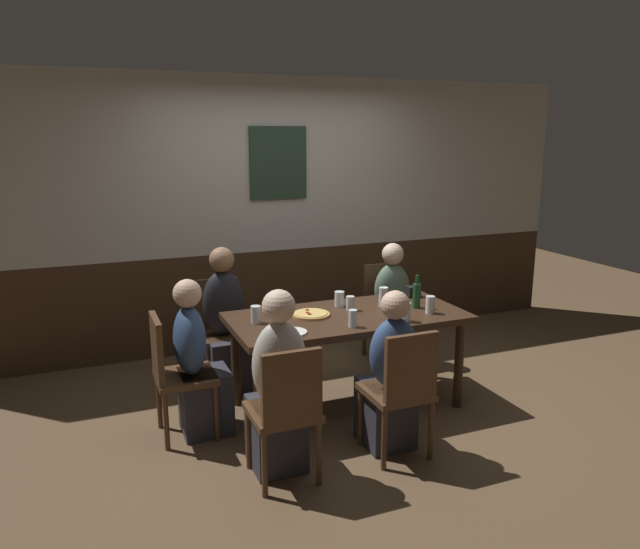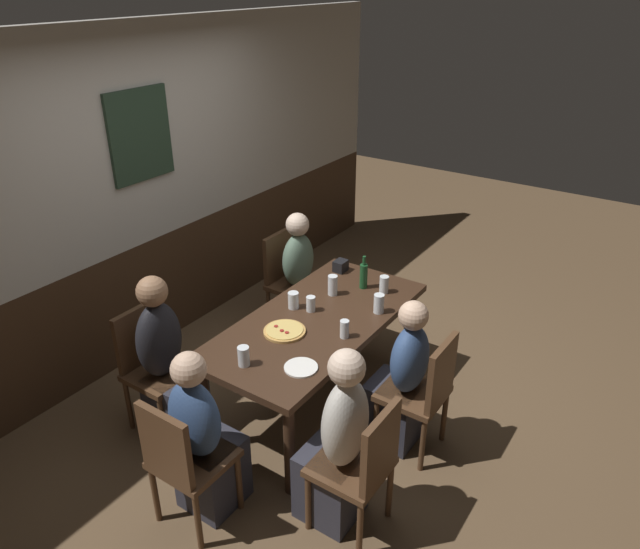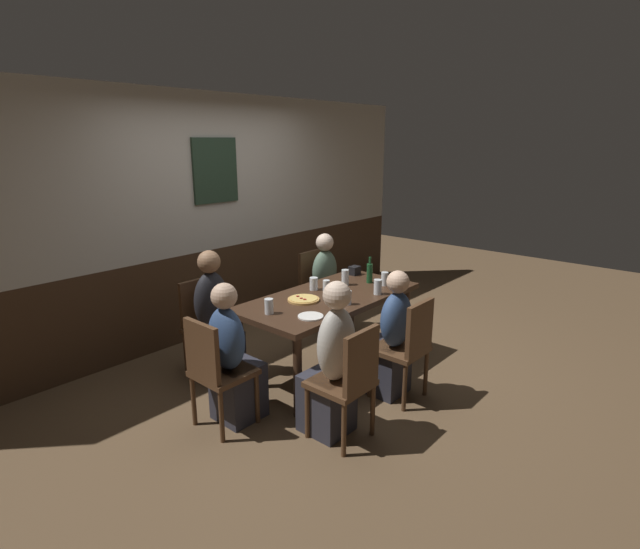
{
  "view_description": "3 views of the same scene",
  "coord_description": "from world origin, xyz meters",
  "px_view_note": "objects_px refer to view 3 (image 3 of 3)",
  "views": [
    {
      "loc": [
        -1.84,
        -3.97,
        2.07
      ],
      "look_at": [
        -0.19,
        0.08,
        1.05
      ],
      "focal_mm": 33.97,
      "sensor_mm": 36.0,
      "label": 1
    },
    {
      "loc": [
        -2.91,
        -2.0,
        2.88
      ],
      "look_at": [
        0.2,
        0.1,
        0.97
      ],
      "focal_mm": 33.39,
      "sensor_mm": 36.0,
      "label": 2
    },
    {
      "loc": [
        -3.26,
        -2.73,
        2.12
      ],
      "look_at": [
        0.04,
        0.15,
        0.9
      ],
      "focal_mm": 27.39,
      "sensor_mm": 36.0,
      "label": 3
    }
  ],
  "objects_px": {
    "pint_glass_pale": "(345,278)",
    "pint_glass_stout": "(378,288)",
    "person_head_west": "(233,364)",
    "tumbler_water": "(385,279)",
    "beer_bottle_green": "(370,273)",
    "chair_mid_near": "(407,344)",
    "person_left_far": "(216,325)",
    "chair_left_far": "(205,322)",
    "beer_glass_half": "(269,307)",
    "chair_head_west": "(215,368)",
    "person_right_far": "(328,290)",
    "plate_white_large": "(311,316)",
    "chair_right_far": "(317,285)",
    "highball_clear": "(348,298)",
    "dining_table": "(329,304)",
    "tumbler_short": "(326,287)",
    "condiment_caddy": "(355,270)",
    "person_left_near": "(331,370)",
    "person_mid_near": "(390,343)",
    "beer_glass_tall": "(314,285)",
    "chair_left_near": "(349,378)"
  },
  "relations": [
    {
      "from": "person_right_far",
      "to": "tumbler_water",
      "type": "xyz_separation_m",
      "value": [
        -0.18,
        -0.88,
        0.33
      ]
    },
    {
      "from": "chair_right_far",
      "to": "beer_bottle_green",
      "type": "bearing_deg",
      "value": -103.12
    },
    {
      "from": "tumbler_water",
      "to": "beer_glass_half",
      "type": "bearing_deg",
      "value": 168.56
    },
    {
      "from": "person_left_far",
      "to": "beer_glass_tall",
      "type": "height_order",
      "value": "person_left_far"
    },
    {
      "from": "chair_head_west",
      "to": "person_head_west",
      "type": "distance_m",
      "value": 0.17
    },
    {
      "from": "dining_table",
      "to": "person_mid_near",
      "type": "height_order",
      "value": "person_mid_near"
    },
    {
      "from": "chair_left_near",
      "to": "tumbler_water",
      "type": "distance_m",
      "value": 1.54
    },
    {
      "from": "tumbler_short",
      "to": "beer_glass_half",
      "type": "xyz_separation_m",
      "value": [
        -0.76,
        -0.04,
        0.01
      ]
    },
    {
      "from": "tumbler_water",
      "to": "beer_bottle_green",
      "type": "relative_size",
      "value": 0.51
    },
    {
      "from": "condiment_caddy",
      "to": "chair_mid_near",
      "type": "bearing_deg",
      "value": -123.25
    },
    {
      "from": "chair_left_far",
      "to": "pint_glass_pale",
      "type": "distance_m",
      "value": 1.39
    },
    {
      "from": "pint_glass_pale",
      "to": "beer_bottle_green",
      "type": "relative_size",
      "value": 0.58
    },
    {
      "from": "chair_left_near",
      "to": "tumbler_short",
      "type": "relative_size",
      "value": 7.89
    },
    {
      "from": "person_mid_near",
      "to": "chair_left_far",
      "type": "bearing_deg",
      "value": 117.25
    },
    {
      "from": "pint_glass_pale",
      "to": "highball_clear",
      "type": "bearing_deg",
      "value": -139.4
    },
    {
      "from": "tumbler_short",
      "to": "beer_bottle_green",
      "type": "relative_size",
      "value": 0.42
    },
    {
      "from": "plate_white_large",
      "to": "dining_table",
      "type": "bearing_deg",
      "value": 25.36
    },
    {
      "from": "dining_table",
      "to": "chair_head_west",
      "type": "height_order",
      "value": "chair_head_west"
    },
    {
      "from": "highball_clear",
      "to": "pint_glass_stout",
      "type": "distance_m",
      "value": 0.41
    },
    {
      "from": "tumbler_water",
      "to": "chair_left_far",
      "type": "bearing_deg",
      "value": 142.8
    },
    {
      "from": "dining_table",
      "to": "person_right_far",
      "type": "height_order",
      "value": "person_right_far"
    },
    {
      "from": "chair_head_west",
      "to": "person_mid_near",
      "type": "relative_size",
      "value": 0.8
    },
    {
      "from": "chair_head_west",
      "to": "plate_white_large",
      "type": "distance_m",
      "value": 0.85
    },
    {
      "from": "pint_glass_pale",
      "to": "plate_white_large",
      "type": "height_order",
      "value": "pint_glass_pale"
    },
    {
      "from": "person_left_far",
      "to": "tumbler_water",
      "type": "xyz_separation_m",
      "value": [
        1.37,
        -0.88,
        0.3
      ]
    },
    {
      "from": "condiment_caddy",
      "to": "plate_white_large",
      "type": "bearing_deg",
      "value": -157.88
    },
    {
      "from": "person_right_far",
      "to": "tumbler_water",
      "type": "relative_size",
      "value": 8.35
    },
    {
      "from": "pint_glass_pale",
      "to": "pint_glass_stout",
      "type": "distance_m",
      "value": 0.41
    },
    {
      "from": "person_head_west",
      "to": "tumbler_water",
      "type": "height_order",
      "value": "person_head_west"
    },
    {
      "from": "person_right_far",
      "to": "person_head_west",
      "type": "bearing_deg",
      "value": -160.6
    },
    {
      "from": "person_left_near",
      "to": "person_left_far",
      "type": "bearing_deg",
      "value": 90.0
    },
    {
      "from": "pint_glass_stout",
      "to": "chair_mid_near",
      "type": "bearing_deg",
      "value": -121.26
    },
    {
      "from": "chair_mid_near",
      "to": "tumbler_water",
      "type": "relative_size",
      "value": 6.6
    },
    {
      "from": "chair_head_west",
      "to": "person_right_far",
      "type": "bearing_deg",
      "value": 17.98
    },
    {
      "from": "chair_left_near",
      "to": "person_right_far",
      "type": "height_order",
      "value": "person_right_far"
    },
    {
      "from": "chair_mid_near",
      "to": "person_right_far",
      "type": "xyz_separation_m",
      "value": [
        0.78,
        1.51,
        -0.03
      ]
    },
    {
      "from": "chair_mid_near",
      "to": "pint_glass_stout",
      "type": "xyz_separation_m",
      "value": [
        0.32,
        0.52,
        0.3
      ]
    },
    {
      "from": "beer_bottle_green",
      "to": "beer_glass_half",
      "type": "bearing_deg",
      "value": 175.68
    },
    {
      "from": "chair_right_far",
      "to": "beer_bottle_green",
      "type": "height_order",
      "value": "beer_bottle_green"
    },
    {
      "from": "chair_left_far",
      "to": "chair_left_near",
      "type": "relative_size",
      "value": 1.0
    },
    {
      "from": "person_mid_near",
      "to": "beer_glass_tall",
      "type": "distance_m",
      "value": 0.95
    },
    {
      "from": "beer_glass_half",
      "to": "beer_bottle_green",
      "type": "relative_size",
      "value": 0.49
    },
    {
      "from": "pint_glass_pale",
      "to": "pint_glass_stout",
      "type": "xyz_separation_m",
      "value": [
        -0.04,
        -0.41,
        -0.01
      ]
    },
    {
      "from": "pint_glass_pale",
      "to": "chair_mid_near",
      "type": "bearing_deg",
      "value": -110.82
    },
    {
      "from": "chair_right_far",
      "to": "person_left_near",
      "type": "height_order",
      "value": "person_left_near"
    },
    {
      "from": "beer_glass_tall",
      "to": "beer_bottle_green",
      "type": "distance_m",
      "value": 0.6
    },
    {
      "from": "chair_right_far",
      "to": "plate_white_large",
      "type": "height_order",
      "value": "chair_right_far"
    },
    {
      "from": "chair_mid_near",
      "to": "condiment_caddy",
      "type": "distance_m",
      "value": 1.34
    },
    {
      "from": "beer_bottle_green",
      "to": "highball_clear",
      "type": "bearing_deg",
      "value": -159.65
    },
    {
      "from": "chair_left_far",
      "to": "person_mid_near",
      "type": "height_order",
      "value": "person_mid_near"
    }
  ]
}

